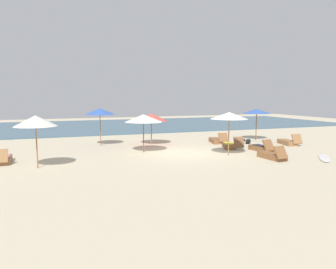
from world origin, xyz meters
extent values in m
plane|color=beige|center=(0.00, 0.00, 0.00)|extent=(60.00, 60.00, 0.00)
cube|color=#3D6075|center=(0.00, 17.00, 0.03)|extent=(48.00, 16.00, 0.06)
cylinder|color=brown|center=(6.88, 2.96, 1.06)|extent=(0.06, 0.06, 2.11)
cone|color=#3359B2|center=(6.88, 2.96, 2.01)|extent=(1.91, 1.91, 0.31)
cylinder|color=brown|center=(-1.86, 0.92, 1.02)|extent=(0.06, 0.06, 2.03)
cone|color=silver|center=(-1.86, 0.92, 1.87)|extent=(2.04, 2.04, 0.42)
cylinder|color=olive|center=(-0.63, 3.48, 0.96)|extent=(0.06, 0.06, 1.92)
cone|color=#D84C3F|center=(-0.63, 3.48, 1.74)|extent=(2.04, 2.04, 0.46)
cylinder|color=olive|center=(-7.16, -1.26, 1.10)|extent=(0.06, 0.06, 2.20)
cone|color=silver|center=(-7.16, -1.26, 2.02)|extent=(1.78, 1.78, 0.46)
cylinder|color=olive|center=(2.01, -1.51, 1.10)|extent=(0.06, 0.06, 2.20)
cone|color=silver|center=(2.01, -1.51, 2.07)|extent=(1.92, 1.92, 0.36)
cylinder|color=brown|center=(-3.74, 4.08, 1.13)|extent=(0.05, 0.05, 2.27)
cone|color=#3359B2|center=(-3.74, 4.08, 2.13)|extent=(1.78, 1.78, 0.38)
cube|color=brown|center=(3.54, -3.04, 0.14)|extent=(0.71, 1.54, 0.28)
cube|color=brown|center=(3.49, -3.73, 0.44)|extent=(0.60, 0.44, 0.59)
cube|color=olive|center=(7.44, 0.46, 0.14)|extent=(0.90, 1.59, 0.28)
cube|color=olive|center=(7.59, -0.23, 0.44)|extent=(0.64, 0.49, 0.60)
cube|color=brown|center=(3.56, 2.72, 0.14)|extent=(0.96, 1.60, 0.28)
cube|color=brown|center=(3.74, 2.04, 0.43)|extent=(0.66, 0.57, 0.56)
cube|color=brown|center=(3.23, 0.49, 0.14)|extent=(1.11, 1.62, 0.28)
cube|color=brown|center=(3.49, -0.16, 0.44)|extent=(0.68, 0.58, 0.59)
cube|color=yellow|center=(3.23, 0.49, 0.30)|extent=(0.86, 1.16, 0.03)
cube|color=brown|center=(4.45, -0.95, 0.14)|extent=(0.73, 1.55, 0.28)
cube|color=brown|center=(4.38, -1.65, 0.43)|extent=(0.60, 0.46, 0.58)
cube|color=#26262D|center=(4.45, -0.95, 0.30)|extent=(0.60, 1.09, 0.03)
cube|color=olive|center=(-8.68, 0.47, 0.14)|extent=(0.63, 1.51, 0.28)
cube|color=olive|center=(-8.69, -0.23, 0.44)|extent=(0.58, 0.41, 0.59)
cube|color=#D17299|center=(-8.68, 0.47, 0.30)|extent=(0.53, 1.06, 0.03)
cube|color=black|center=(5.34, 1.64, 0.02)|extent=(0.42, 0.38, 0.04)
ellipsoid|color=black|center=(5.34, 1.64, 0.17)|extent=(0.67, 0.59, 0.28)
sphere|color=black|center=(5.11, 1.80, 0.23)|extent=(0.20, 0.20, 0.20)
ellipsoid|color=silver|center=(6.05, -3.83, 0.04)|extent=(1.95, 2.11, 0.07)
camera|label=1|loc=(-6.47, -15.63, 3.05)|focal=33.89mm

